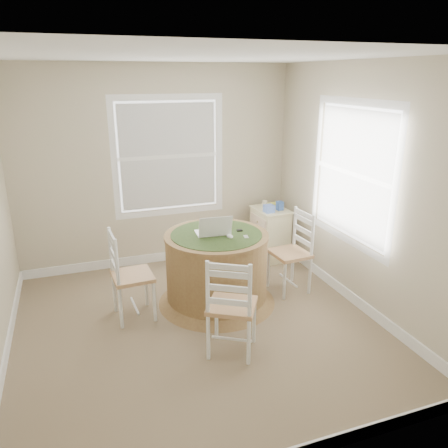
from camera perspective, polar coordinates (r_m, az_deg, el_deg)
name	(u,v)px	position (r m, az deg, el deg)	size (l,w,h in m)	color
room	(208,199)	(4.26, -2.15, 3.23)	(3.64, 3.64, 2.64)	#877855
round_table	(217,266)	(4.86, -0.98, -5.45)	(1.32, 1.32, 0.82)	olive
chair_left	(133,276)	(4.66, -11.86, -6.61)	(0.42, 0.40, 0.95)	white
chair_near	(232,305)	(4.01, 1.05, -10.56)	(0.42, 0.40, 0.95)	white
chair_right	(290,253)	(5.17, 8.58, -3.76)	(0.42, 0.40, 0.95)	white
laptop	(213,231)	(4.71, -1.43, -0.97)	(0.38, 0.34, 0.25)	white
mouse	(230,236)	(4.63, 0.76, -1.62)	(0.06, 0.10, 0.04)	white
phone	(246,237)	(4.64, 2.89, -1.73)	(0.04, 0.09, 0.02)	#B7BABF
keys	(239,231)	(4.81, 2.04, -0.90)	(0.06, 0.05, 0.03)	black
corner_chest	(270,234)	(6.09, 6.01, -1.25)	(0.44, 0.57, 0.72)	beige
tissue_box	(269,208)	(5.82, 5.91, 2.04)	(0.12, 0.12, 0.10)	#6286E1
box_yellow	(272,205)	(6.03, 6.32, 2.42)	(0.15, 0.10, 0.06)	#E8E552
box_blue	(279,206)	(5.92, 7.23, 2.39)	(0.08, 0.08, 0.12)	#365AA4
cup_cream	(265,204)	(6.04, 5.41, 2.62)	(0.07, 0.07, 0.09)	beige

